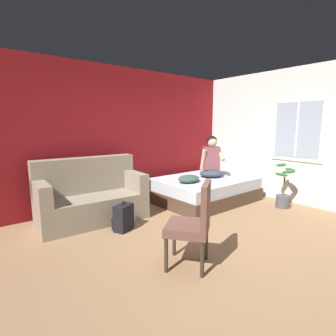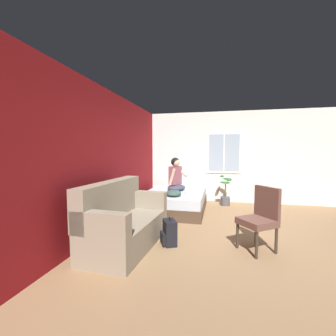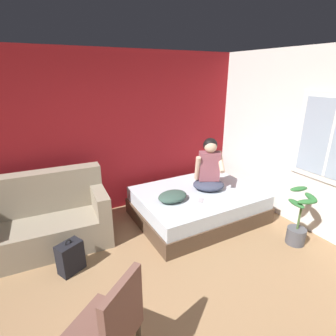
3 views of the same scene
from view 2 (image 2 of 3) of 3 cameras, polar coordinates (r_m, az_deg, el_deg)
ground_plane at (r=4.32m, az=20.05°, el=-16.63°), size 40.00×40.00×0.00m
wall_back_accent at (r=4.56m, az=-15.53°, el=1.93°), size 10.82×0.16×2.70m
wall_side_with_window at (r=7.02m, az=17.23°, el=2.69°), size 0.19×6.65×2.70m
bed at (r=5.86m, az=1.72°, el=-8.42°), size 2.01×1.52×0.48m
couch at (r=3.79m, az=-11.29°, el=-13.19°), size 1.75×0.93×1.04m
side_chair at (r=3.79m, az=22.41°, el=-11.25°), size 0.64×0.64×0.98m
person_seated at (r=5.97m, az=2.00°, el=-2.33°), size 0.66×0.63×0.88m
backpack at (r=3.82m, az=0.30°, el=-16.14°), size 0.35×0.32×0.46m
throw_pillow at (r=5.27m, az=1.46°, el=-6.36°), size 0.53×0.44×0.14m
cell_phone at (r=5.61m, az=4.48°, el=-6.40°), size 0.15×0.15×0.01m
potted_plant at (r=6.57m, az=14.37°, el=-6.58°), size 0.39×0.37×0.85m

